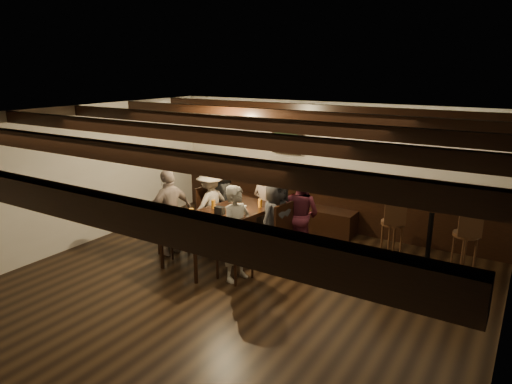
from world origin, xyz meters
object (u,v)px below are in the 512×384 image
Objects in this scene: dining_table at (222,217)px; person_bench_right at (301,214)px; person_bench_left at (222,198)px; person_right_far at (237,234)px; person_left_near at (210,205)px; high_top_table at (430,228)px; chair_right_near at (274,242)px; chair_left_far at (173,237)px; bar_stool_left at (391,245)px; person_right_near at (276,220)px; chair_left_near at (212,223)px; person_left_far at (170,212)px; chair_right_far at (236,259)px; person_bench_centre at (264,206)px; bar_stool_right at (463,258)px.

dining_table is 1.50× the size of person_bench_right.
person_right_far reaches higher than person_bench_left.
person_left_near reaches higher than high_top_table.
chair_right_near is 0.76× the size of person_bench_left.
high_top_table reaches higher than chair_right_near.
chair_left_far is 0.84× the size of bar_stool_left.
person_bench_left reaches higher than dining_table.
chair_left_near is at bearing 90.00° from person_right_near.
person_right_far reaches higher than chair_right_near.
chair_right_near is at bearing 90.00° from person_right_near.
person_right_far is at bearing 90.00° from person_left_far.
person_left_far is at bearing -0.00° from person_left_near.
high_top_table is at bearing -160.22° from person_bench_right.
chair_left_near is at bearing 58.01° from chair_right_far.
chair_left_far is at bearing 0.02° from chair_left_near.
person_bench_centre is 2.81m from high_top_table.
bar_stool_left is (1.84, 1.47, 0.11)m from chair_right_far.
bar_stool_right is at bearing 115.74° from person_left_far.
person_bench_right reaches higher than chair_right_near.
chair_left_near is at bearing 111.81° from person_bench_left.
chair_right_near is 0.88× the size of bar_stool_right.
person_left_near is 0.90× the size of person_right_far.
person_bench_right is at bearing 45.00° from dining_table.
person_left_far is at bearing 90.00° from person_right_far.
person_left_far reaches higher than person_right_far.
person_right_near reaches higher than chair_left_near.
person_bench_right is at bearing -21.74° from chair_right_near.
person_bench_right is 0.99× the size of person_right_far.
person_right_far is (1.31, -1.12, 0.42)m from chair_left_near.
person_right_far reaches higher than chair_left_near.
person_left_near is 1.14× the size of bar_stool_left.
chair_right_far is at bearing 90.00° from person_left_far.
person_left_near is at bearing 163.52° from bar_stool_left.
person_bench_left is 1.36m from person_left_far.
high_top_table is (3.64, 0.56, 0.08)m from person_left_near.
chair_right_far is 0.78× the size of person_bench_centre.
person_right_far is 2.35m from bar_stool_left.
person_bench_left is at bearing 50.21° from chair_right_far.
chair_right_far is 0.88× the size of bar_stool_left.
bar_stool_right reaches higher than chair_right_far.
chair_right_far reaches higher than chair_right_near.
bar_stool_left is 1.00m from bar_stool_right.
person_bench_left is at bearing 74.48° from chair_right_near.
chair_right_far is at bearing 90.00° from person_right_far.
chair_left_far is at bearing 90.00° from chair_right_far.
person_bench_centre is 1.13× the size of bar_stool_right.
person_bench_right is at bearing -169.24° from high_top_table.
bar_stool_right is (4.22, -0.07, -0.23)m from person_bench_left.
person_bench_centre is at bearing -9.46° from person_bench_right.
dining_table is at bearing 177.39° from bar_stool_left.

